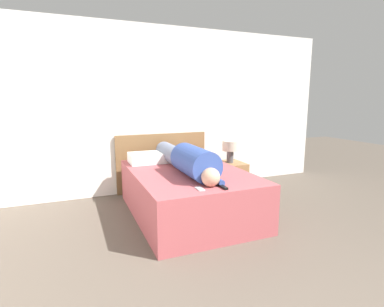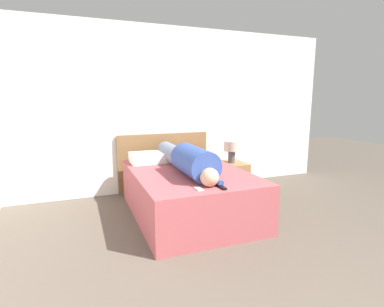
% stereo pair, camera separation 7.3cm
% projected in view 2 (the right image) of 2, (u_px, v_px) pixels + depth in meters
% --- Properties ---
extents(wall_back, '(5.94, 0.06, 2.60)m').
position_uv_depth(wall_back, '(164.00, 110.00, 4.81)').
color(wall_back, white).
rests_on(wall_back, ground_plane).
extents(bed, '(1.37, 1.96, 0.58)m').
position_uv_depth(bed, '(188.00, 192.00, 3.88)').
color(bed, '#A84C51').
rests_on(bed, ground_plane).
extents(headboard, '(1.49, 0.04, 0.93)m').
position_uv_depth(headboard, '(164.00, 162.00, 4.88)').
color(headboard, brown).
rests_on(headboard, ground_plane).
extents(nightstand, '(0.43, 0.48, 0.47)m').
position_uv_depth(nightstand, '(231.00, 177.00, 4.88)').
color(nightstand, olive).
rests_on(nightstand, ground_plane).
extents(table_lamp, '(0.25, 0.25, 0.35)m').
position_uv_depth(table_lamp, '(232.00, 148.00, 4.79)').
color(table_lamp, '#4C4C51').
rests_on(table_lamp, nightstand).
extents(person_lying, '(0.36, 1.77, 0.36)m').
position_uv_depth(person_lying, '(187.00, 160.00, 3.74)').
color(person_lying, tan).
rests_on(person_lying, bed).
extents(pillow_near_headboard, '(0.54, 0.38, 0.14)m').
position_uv_depth(pillow_near_headboard, '(149.00, 158.00, 4.32)').
color(pillow_near_headboard, white).
rests_on(pillow_near_headboard, bed).
extents(pillow_second, '(0.51, 0.38, 0.13)m').
position_uv_depth(pillow_second, '(190.00, 155.00, 4.54)').
color(pillow_second, white).
rests_on(pillow_second, bed).
extents(tv_remote, '(0.04, 0.15, 0.02)m').
position_uv_depth(tv_remote, '(222.00, 187.00, 3.08)').
color(tv_remote, black).
rests_on(tv_remote, bed).
extents(cell_phone, '(0.06, 0.13, 0.01)m').
position_uv_depth(cell_phone, '(198.00, 189.00, 3.04)').
color(cell_phone, '#B2B7BC').
rests_on(cell_phone, bed).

